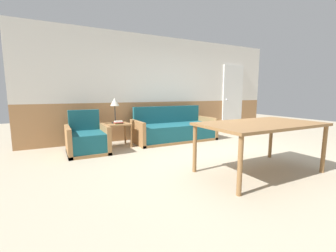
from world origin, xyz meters
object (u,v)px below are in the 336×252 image
side_table (118,127)px  table_lamp (115,103)px  armchair (87,140)px  couch (174,131)px  dining_table (260,127)px

side_table → table_lamp: 0.55m
armchair → table_lamp: size_ratio=1.47×
couch → dining_table: (0.01, -2.64, 0.44)m
couch → side_table: 1.46m
armchair → side_table: armchair is taller
couch → side_table: bearing=178.6°
side_table → dining_table: (1.45, -2.68, 0.26)m
couch → side_table: size_ratio=3.95×
armchair → table_lamp: (0.68, 0.36, 0.72)m
side_table → dining_table: bearing=-61.6°
couch → armchair: couch is taller
side_table → dining_table: dining_table is taller
armchair → side_table: bearing=9.3°
couch → table_lamp: table_lamp is taller
couch → table_lamp: 1.65m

